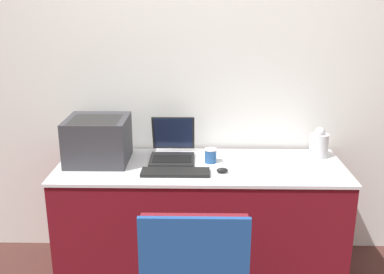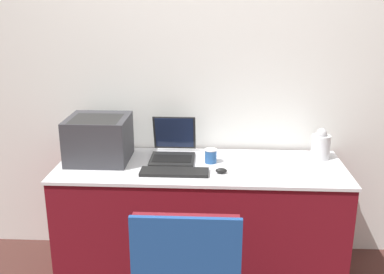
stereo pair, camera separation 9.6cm
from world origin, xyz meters
The scene contains 8 objects.
wall_back centered at (0.00, 0.71, 1.30)m, with size 8.00×0.05×2.60m.
table centered at (0.00, 0.32, 0.40)m, with size 1.85×0.66×0.80m.
printer centered at (-0.67, 0.38, 0.95)m, with size 0.39×0.37×0.29m.
laptop_left centered at (-0.19, 0.46, 0.85)m, with size 0.29×0.35×0.26m.
external_keyboard centered at (-0.16, 0.17, 0.81)m, with size 0.42×0.13×0.02m.
coffee_cup centered at (0.06, 0.37, 0.84)m, with size 0.08×0.08×0.09m.
mouse centered at (0.13, 0.19, 0.81)m, with size 0.07×0.04×0.03m.
metal_pitcher centered at (0.80, 0.49, 0.89)m, with size 0.12×0.12×0.21m.
Camera 1 is at (-0.01, -2.39, 1.83)m, focal length 42.00 mm.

